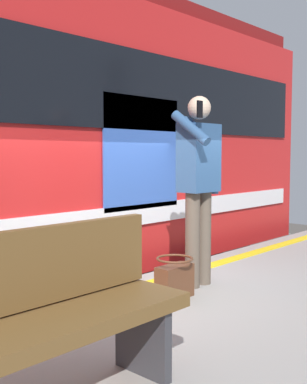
% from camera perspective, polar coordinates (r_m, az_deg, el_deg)
% --- Properties ---
extents(safety_line, '(13.64, 0.16, 0.01)m').
position_cam_1_polar(safety_line, '(4.61, -1.88, -11.33)').
color(safety_line, yellow).
rests_on(safety_line, platform).
extents(track_rail_near, '(18.09, 0.08, 0.16)m').
position_cam_1_polar(track_rail_near, '(6.05, -12.62, -17.75)').
color(track_rail_near, slate).
rests_on(track_rail_near, ground).
extents(passenger, '(0.57, 0.55, 1.81)m').
position_cam_1_polar(passenger, '(4.52, 5.42, 2.12)').
color(passenger, brown).
rests_on(passenger, platform).
extents(handbag, '(0.36, 0.33, 0.36)m').
position_cam_1_polar(handbag, '(4.23, 2.56, -10.46)').
color(handbag, '#59331E').
rests_on(handbag, platform).
extents(bench, '(1.61, 0.44, 0.90)m').
position_cam_1_polar(bench, '(2.41, -13.54, -14.34)').
color(bench, brown).
rests_on(bench, platform).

